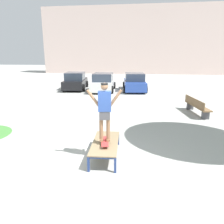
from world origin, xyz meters
The scene contains 9 objects.
ground_plane centered at (0.00, 0.00, 0.00)m, with size 120.00×120.00×0.00m, color #A8A8A3.
building_facade centered at (2.68, 32.09, 5.19)m, with size 34.90×4.00×10.37m, color beige.
skate_box centered at (0.31, 0.66, 0.41)m, with size 0.87×1.94×0.46m.
skateboard centered at (0.32, 0.52, 0.54)m, with size 0.34×0.82×0.09m.
skater centered at (0.32, 0.53, 1.53)m, with size 1.00×0.33×1.69m.
car_black centered at (-4.51, 13.57, 0.69)m, with size 2.32×4.39×1.50m.
car_white centered at (-1.89, 12.91, 0.69)m, with size 2.09×4.29×1.50m.
car_blue centered at (0.75, 13.43, 0.69)m, with size 2.25×4.36×1.50m.
park_bench centered at (4.20, 6.10, 0.45)m, with size 0.83×2.44×0.83m.
Camera 1 is at (1.30, -5.27, 2.97)m, focal length 34.72 mm.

